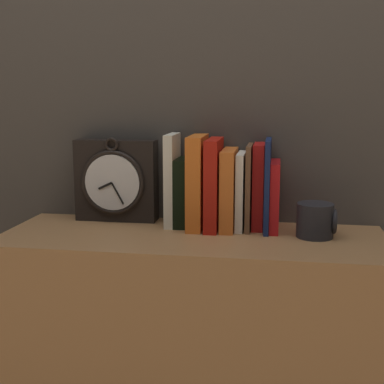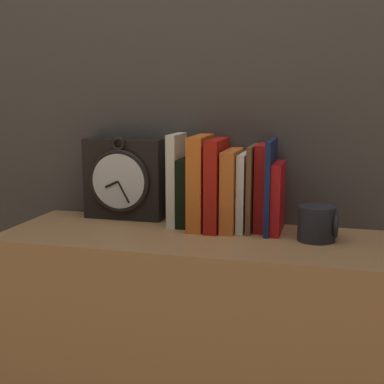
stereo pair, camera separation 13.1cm
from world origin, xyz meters
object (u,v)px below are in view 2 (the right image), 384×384
(book_slot8_navy, at_px, (271,186))
(mug, at_px, (318,223))
(book_slot4_orange, at_px, (232,190))
(book_slot7_red, at_px, (262,187))
(book_slot6_brown, at_px, (252,188))
(book_slot2_orange, at_px, (201,182))
(book_slot3_red, at_px, (217,184))
(book_slot0_white, at_px, (177,180))
(book_slot5_white, at_px, (244,192))
(book_slot1_black, at_px, (188,192))
(clock, at_px, (123,179))
(book_slot9_red, at_px, (278,197))

(book_slot8_navy, distance_m, mug, 0.15)
(book_slot4_orange, bearing_deg, book_slot8_navy, 1.14)
(book_slot7_red, bearing_deg, book_slot4_orange, -165.71)
(book_slot8_navy, bearing_deg, book_slot6_brown, 172.16)
(book_slot7_red, bearing_deg, book_slot2_orange, -172.72)
(book_slot2_orange, xyz_separation_m, book_slot4_orange, (0.08, 0.00, -0.02))
(book_slot8_navy, bearing_deg, book_slot3_red, -177.77)
(book_slot2_orange, relative_size, book_slot4_orange, 1.17)
(book_slot0_white, relative_size, book_slot6_brown, 1.11)
(book_slot2_orange, height_order, mug, book_slot2_orange)
(book_slot5_white, distance_m, mug, 0.21)
(book_slot6_brown, height_order, book_slot7_red, book_slot7_red)
(book_slot7_red, bearing_deg, mug, -27.58)
(book_slot2_orange, bearing_deg, book_slot3_red, -3.66)
(book_slot4_orange, distance_m, book_slot8_navy, 0.10)
(book_slot2_orange, relative_size, mug, 2.53)
(book_slot3_red, xyz_separation_m, book_slot6_brown, (0.09, 0.01, -0.01))
(book_slot8_navy, bearing_deg, book_slot5_white, 174.28)
(book_slot1_black, height_order, mug, book_slot1_black)
(book_slot3_red, distance_m, book_slot7_red, 0.12)
(book_slot5_white, distance_m, book_slot6_brown, 0.02)
(book_slot0_white, height_order, book_slot6_brown, book_slot0_white)
(clock, height_order, book_slot9_red, clock)
(book_slot1_black, height_order, book_slot7_red, book_slot7_red)
(book_slot0_white, bearing_deg, book_slot3_red, -9.59)
(book_slot9_red, distance_m, mug, 0.13)
(book_slot0_white, height_order, book_slot1_black, book_slot0_white)
(book_slot7_red, xyz_separation_m, mug, (0.14, -0.08, -0.07))
(book_slot0_white, xyz_separation_m, book_slot7_red, (0.23, 0.00, -0.01))
(book_slot1_black, bearing_deg, book_slot3_red, -13.12)
(book_slot4_orange, bearing_deg, mug, -14.34)
(book_slot6_brown, xyz_separation_m, mug, (0.17, -0.06, -0.07))
(book_slot2_orange, height_order, book_slot6_brown, book_slot2_orange)
(book_slot4_orange, relative_size, book_slot5_white, 1.05)
(book_slot5_white, relative_size, book_slot6_brown, 0.90)
(book_slot0_white, distance_m, book_slot7_red, 0.23)
(book_slot2_orange, bearing_deg, book_slot0_white, 167.06)
(clock, bearing_deg, book_slot6_brown, -4.85)
(clock, relative_size, book_slot9_red, 1.31)
(book_slot3_red, bearing_deg, book_slot9_red, 3.35)
(clock, distance_m, book_slot0_white, 0.16)
(book_slot3_red, xyz_separation_m, book_slot5_white, (0.07, 0.01, -0.02))
(book_slot6_brown, height_order, mug, book_slot6_brown)
(book_slot3_red, distance_m, book_slot8_navy, 0.14)
(book_slot7_red, height_order, book_slot8_navy, book_slot8_navy)
(book_slot1_black, distance_m, book_slot2_orange, 0.05)
(book_slot4_orange, xyz_separation_m, book_slot7_red, (0.08, 0.02, 0.01))
(book_slot8_navy, height_order, book_slot9_red, book_slot8_navy)
(book_slot2_orange, bearing_deg, clock, 170.25)
(book_slot1_black, height_order, book_slot8_navy, book_slot8_navy)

